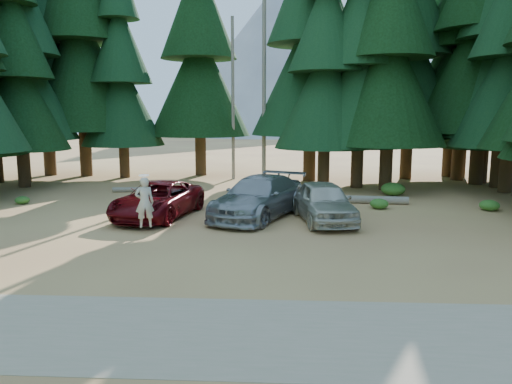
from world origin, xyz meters
TOP-DOWN VIEW (x-y plane):
  - ground at (0.00, 0.00)m, footprint 160.00×160.00m
  - gravel_strip at (0.00, -6.50)m, footprint 26.00×3.50m
  - forest_belt_north at (0.00, 15.00)m, footprint 36.00×7.00m
  - snag_front at (0.80, 14.50)m, footprint 0.24×0.24m
  - snag_back at (-1.20, 16.00)m, footprint 0.20×0.20m
  - mountain_peak at (-2.59, 88.23)m, footprint 48.00×50.00m
  - red_pickup at (-3.08, 4.08)m, footprint 3.32×5.51m
  - silver_minivan_center at (0.99, 4.30)m, footprint 4.34×6.14m
  - silver_minivan_right at (3.55, 3.64)m, footprint 2.60×4.86m
  - frisbee_player at (-2.83, 1.28)m, footprint 0.75×0.61m
  - log_left at (-5.24, 10.47)m, footprint 3.72×0.73m
  - log_mid at (3.40, 10.26)m, footprint 2.97×2.15m
  - log_right at (4.92, 7.72)m, footprint 5.71×0.88m
  - shrub_far_left at (-4.39, 7.22)m, footprint 0.80×0.80m
  - shrub_left at (-2.30, 7.58)m, footprint 0.87×0.87m
  - shrub_center_left at (-2.72, 9.22)m, footprint 0.89×0.89m
  - shrub_center_right at (-0.16, 8.34)m, footprint 1.01×1.01m
  - shrub_right at (6.22, 6.39)m, footprint 0.81×0.81m
  - shrub_far_right at (7.59, 10.00)m, footprint 1.22×1.22m
  - shrub_edge_west at (-10.13, 6.67)m, footprint 0.65×0.65m
  - shrub_edge_east at (10.90, 6.22)m, footprint 0.84×0.84m

SIDE VIEW (x-z plane):
  - ground at x=0.00m, z-range 0.00..0.00m
  - forest_belt_north at x=0.00m, z-range -11.00..11.00m
  - gravel_strip at x=0.00m, z-range 0.00..0.01m
  - log_left at x=-5.24m, z-range 0.00..0.27m
  - log_mid at x=3.40m, z-range 0.00..0.28m
  - shrub_edge_west at x=-10.13m, z-range 0.00..0.36m
  - log_right at x=4.92m, z-range 0.00..0.36m
  - shrub_far_left at x=-4.39m, z-range 0.00..0.44m
  - shrub_right at x=6.22m, z-range 0.00..0.45m
  - shrub_edge_east at x=10.90m, z-range 0.00..0.46m
  - shrub_left at x=-2.30m, z-range 0.00..0.48m
  - shrub_center_left at x=-2.72m, z-range 0.00..0.49m
  - shrub_center_right at x=-0.16m, z-range 0.00..0.56m
  - shrub_far_right at x=7.59m, z-range 0.00..0.67m
  - red_pickup at x=-3.08m, z-range 0.00..1.43m
  - silver_minivan_right at x=3.55m, z-range 0.00..1.57m
  - silver_minivan_center at x=0.99m, z-range 0.00..1.65m
  - frisbee_player at x=-2.83m, z-range 0.22..2.05m
  - snag_back at x=-1.20m, z-range 0.00..10.00m
  - snag_front at x=0.80m, z-range 0.00..12.00m
  - mountain_peak at x=-2.59m, z-range -1.29..26.71m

